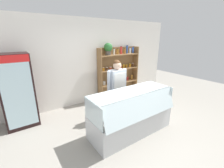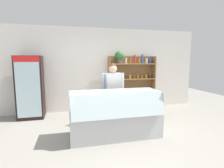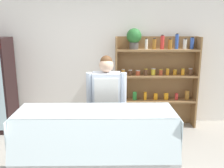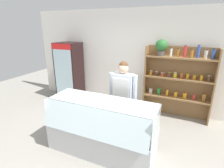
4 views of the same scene
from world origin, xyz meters
The scene contains 4 objects.
back_wall centered at (0.00, 2.24, 1.35)m, with size 6.80×0.10×2.70m, color white.
shelving_unit centered at (0.94, 1.99, 1.10)m, with size 1.60×0.29×1.95m.
deli_display_case centered at (-0.11, 0.04, 0.31)m, with size 1.94×0.80×1.01m.
shop_clerk centered at (0.03, 0.76, 0.93)m, with size 0.60×0.25×1.59m.
Camera 3 is at (0.06, -2.80, 2.04)m, focal length 40.00 mm.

